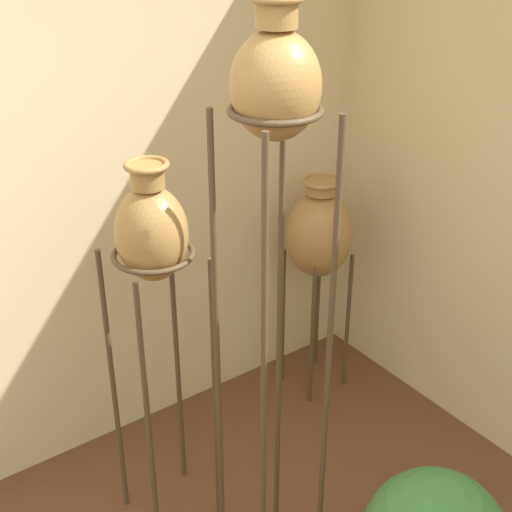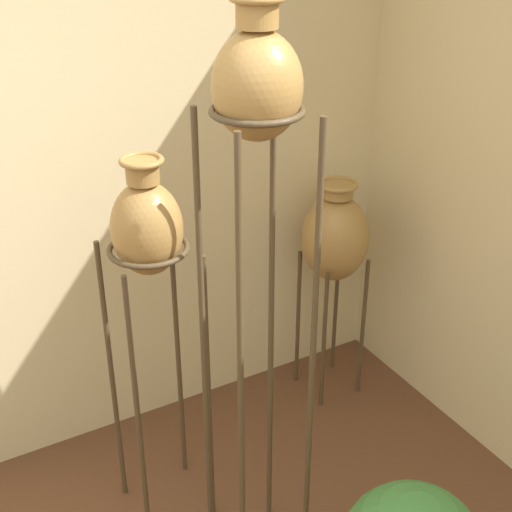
# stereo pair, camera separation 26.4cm
# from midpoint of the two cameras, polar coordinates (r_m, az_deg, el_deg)

# --- Properties ---
(vase_stand_tall) EXTENTS (0.28, 0.28, 2.06)m
(vase_stand_tall) POSITION_cam_midpoint_polar(r_m,az_deg,el_deg) (1.98, -2.32, 10.54)
(vase_stand_tall) COLOR #473823
(vase_stand_tall) RESTS_ON ground_plane
(vase_stand_medium) EXTENTS (0.30, 0.30, 1.52)m
(vase_stand_medium) POSITION_cam_midpoint_polar(r_m,az_deg,el_deg) (2.43, -11.37, 0.73)
(vase_stand_medium) COLOR #473823
(vase_stand_medium) RESTS_ON ground_plane
(vase_stand_short) EXTENTS (0.31, 0.31, 1.13)m
(vase_stand_short) POSITION_cam_midpoint_polar(r_m,az_deg,el_deg) (3.32, 2.80, 1.60)
(vase_stand_short) COLOR #473823
(vase_stand_short) RESTS_ON ground_plane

